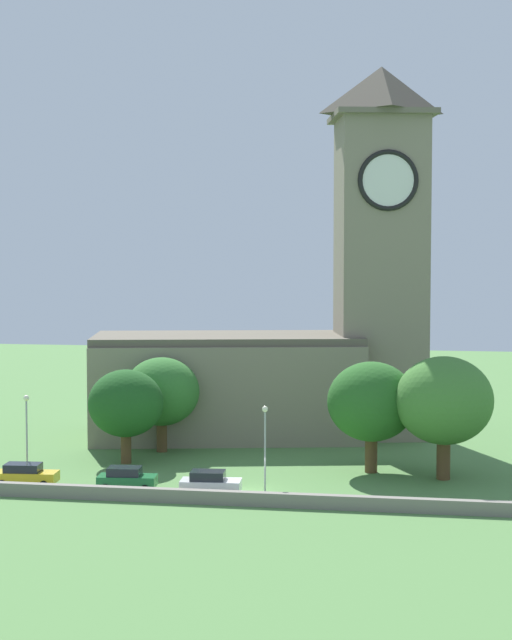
% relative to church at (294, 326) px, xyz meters
% --- Properties ---
extents(ground_plane, '(200.00, 200.00, 0.00)m').
position_rel_church_xyz_m(ground_plane, '(-0.05, -8.85, -10.49)').
color(ground_plane, '#517F42').
extents(church, '(33.17, 17.14, 34.82)m').
position_rel_church_xyz_m(church, '(0.00, 0.00, 0.00)').
color(church, gray).
rests_on(church, ground).
extents(quay_barrier, '(47.71, 0.70, 0.96)m').
position_rel_church_xyz_m(quay_barrier, '(-0.05, -27.82, -10.01)').
color(quay_barrier, gray).
rests_on(quay_barrier, ground).
extents(car_yellow, '(4.82, 2.47, 1.68)m').
position_rel_church_xyz_m(car_yellow, '(-17.01, -24.57, -9.64)').
color(car_yellow, gold).
rests_on(car_yellow, ground).
extents(car_green, '(4.42, 2.48, 1.71)m').
position_rel_church_xyz_m(car_green, '(-9.12, -24.70, -9.63)').
color(car_green, '#1E6B38').
rests_on(car_green, ground).
extents(car_white, '(4.46, 2.56, 1.77)m').
position_rel_church_xyz_m(car_white, '(-2.73, -25.29, -9.60)').
color(car_white, silver).
rests_on(car_white, ground).
extents(streetlamp_west_end, '(0.44, 0.44, 6.48)m').
position_rel_church_xyz_m(streetlamp_west_end, '(-17.84, -22.16, -6.12)').
color(streetlamp_west_end, '#9EA0A5').
rests_on(streetlamp_west_end, ground).
extents(streetlamp_west_mid, '(0.44, 0.44, 6.27)m').
position_rel_church_xyz_m(streetlamp_west_mid, '(0.94, -23.31, -6.24)').
color(streetlamp_west_mid, '#9EA0A5').
rests_on(streetlamp_west_mid, ground).
extents(tree_churchyard, '(7.53, 7.53, 9.50)m').
position_rel_church_xyz_m(tree_churchyard, '(13.82, -17.02, -4.43)').
color(tree_churchyard, brown).
rests_on(tree_churchyard, ground).
extents(tree_riverside_west, '(6.64, 6.64, 8.30)m').
position_rel_church_xyz_m(tree_riverside_west, '(-10.40, -9.81, -5.22)').
color(tree_riverside_west, brown).
rests_on(tree_riverside_west, ground).
extents(tree_riverside_east, '(6.20, 6.20, 7.80)m').
position_rel_church_xyz_m(tree_riverside_east, '(-12.01, -15.25, -5.51)').
color(tree_riverside_east, brown).
rests_on(tree_riverside_east, ground).
extents(tree_by_tower, '(7.02, 7.02, 8.82)m').
position_rel_church_xyz_m(tree_by_tower, '(8.19, -15.39, -4.87)').
color(tree_by_tower, brown).
rests_on(tree_by_tower, ground).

